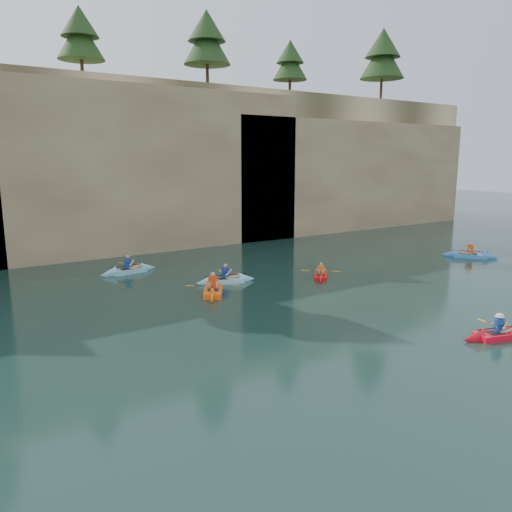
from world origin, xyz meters
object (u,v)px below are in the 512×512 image
kayaker_ltblue_near (226,280)px  kayaker_orange (213,291)px  kayaker_red_far (321,275)px

kayaker_ltblue_near → kayaker_orange: bearing=-122.4°
kayaker_orange → kayaker_red_far: 6.47m
kayaker_orange → kayaker_ltblue_near: size_ratio=1.04×
kayaker_ltblue_near → kayaker_red_far: 5.20m
kayaker_orange → kayaker_red_far: bearing=-61.1°
kayaker_orange → kayaker_ltblue_near: (1.60, 1.57, -0.01)m
kayaker_orange → kayaker_red_far: kayaker_orange is taller
kayaker_orange → kayaker_ltblue_near: bearing=-14.1°
kayaker_orange → kayaker_ltblue_near: 2.24m
kayaker_ltblue_near → kayaker_red_far: bearing=-7.8°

